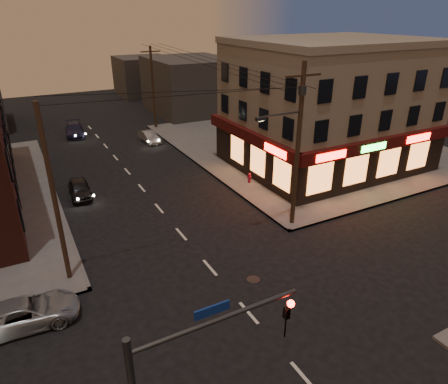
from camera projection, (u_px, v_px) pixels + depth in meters
ground at (249, 313)px, 18.26m from camera, size 120.00×120.00×0.00m
sidewalk_ne at (301, 144)px, 41.20m from camera, size 24.00×28.00×0.15m
pizza_building at (328, 105)px, 33.65m from camera, size 15.85×12.85×10.50m
bg_building_ne_a at (190, 85)px, 53.29m from camera, size 10.00×12.00×7.00m
bg_building_ne_b at (144, 76)px, 63.86m from camera, size 8.00×8.00×6.00m
utility_pole_main at (297, 139)px, 23.39m from camera, size 4.20×0.44×10.00m
utility_pole_far at (153, 88)px, 44.91m from camera, size 0.26×0.26×9.00m
utility_pole_west at (54, 198)px, 18.61m from camera, size 0.24×0.24×9.00m
suv_cross at (26, 313)px, 17.36m from camera, size 4.59×2.35×1.24m
sedan_near at (80, 189)px, 29.39m from camera, size 1.67×3.70×1.23m
sedan_mid at (149, 137)px, 41.68m from camera, size 1.51×3.64×1.17m
sedan_far at (74, 130)px, 43.79m from camera, size 2.40×4.77×1.33m
fire_hydrant at (249, 177)px, 31.55m from camera, size 0.35×0.35×0.80m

